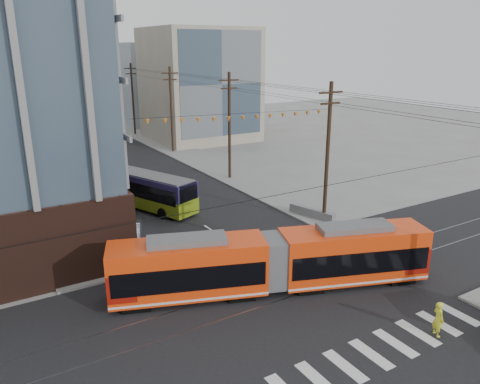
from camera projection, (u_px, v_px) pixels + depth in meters
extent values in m
plane|color=slate|center=(339.00, 318.00, 24.19)|extent=(160.00, 160.00, 0.00)
cube|color=gray|center=(199.00, 85.00, 68.89)|extent=(14.00, 14.00, 16.00)
cube|color=#8C99A5|center=(161.00, 82.00, 86.50)|extent=(16.00, 16.00, 14.00)
cylinder|color=black|center=(133.00, 100.00, 72.46)|extent=(0.30, 0.30, 11.00)
imported|color=#9BA0B4|center=(130.00, 231.00, 33.60)|extent=(3.07, 4.79, 1.49)
imported|color=silver|center=(107.00, 210.00, 37.97)|extent=(3.88, 5.47, 1.47)
imported|color=slate|center=(107.00, 206.00, 39.02)|extent=(2.29, 4.91, 1.36)
imported|color=yellow|center=(438.00, 319.00, 22.50)|extent=(0.60, 0.76, 1.81)
cube|color=gray|center=(312.00, 213.00, 38.13)|extent=(1.99, 4.28, 0.84)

